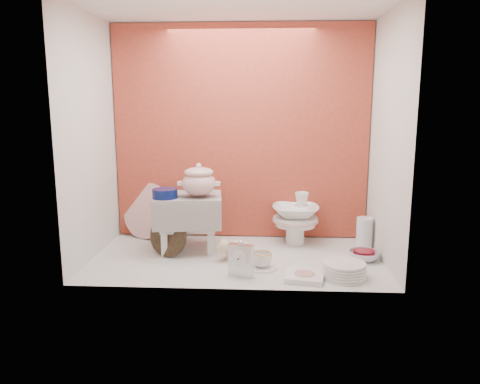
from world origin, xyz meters
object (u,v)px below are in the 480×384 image
object	(u,v)px
porcelain_tower	(295,218)
dinner_plate_stack	(344,270)
soup_tureen	(199,180)
plush_pig	(237,249)
gold_rim_teacup	(262,259)
crystal_bowl	(364,256)
step_stool	(189,223)
blue_white_vase	(172,224)
mantel_clock	(241,259)
floral_platter	(147,211)

from	to	relation	value
porcelain_tower	dinner_plate_stack	bearing A→B (deg)	-69.52
soup_tureen	plush_pig	bearing A→B (deg)	-24.80
gold_rim_teacup	crystal_bowl	xyz separation A→B (m)	(0.63, 0.18, -0.03)
step_stool	crystal_bowl	world-z (taller)	step_stool
plush_pig	dinner_plate_stack	world-z (taller)	plush_pig
soup_tureen	blue_white_vase	bearing A→B (deg)	133.31
blue_white_vase	dinner_plate_stack	world-z (taller)	blue_white_vase
mantel_clock	step_stool	bearing A→B (deg)	149.84
step_stool	soup_tureen	world-z (taller)	soup_tureen
plush_pig	gold_rim_teacup	distance (m)	0.23
soup_tureen	blue_white_vase	distance (m)	0.49
floral_platter	soup_tureen	bearing A→B (deg)	-37.71
soup_tureen	plush_pig	size ratio (longest dim) A/B	1.15
mantel_clock	dinner_plate_stack	xyz separation A→B (m)	(0.58, 0.01, -0.06)
plush_pig	crystal_bowl	xyz separation A→B (m)	(0.79, 0.02, -0.04)
mantel_clock	porcelain_tower	world-z (taller)	porcelain_tower
blue_white_vase	gold_rim_teacup	world-z (taller)	blue_white_vase
blue_white_vase	gold_rim_teacup	distance (m)	0.83
mantel_clock	gold_rim_teacup	size ratio (longest dim) A/B	1.78
mantel_clock	dinner_plate_stack	bearing A→B (deg)	21.51
step_stool	dinner_plate_stack	world-z (taller)	step_stool
plush_pig	crystal_bowl	distance (m)	0.79
blue_white_vase	porcelain_tower	xyz separation A→B (m)	(0.86, -0.01, 0.06)
step_stool	gold_rim_teacup	distance (m)	0.60
step_stool	blue_white_vase	distance (m)	0.26
floral_platter	blue_white_vase	world-z (taller)	floral_platter
step_stool	soup_tureen	xyz separation A→B (m)	(0.08, -0.05, 0.29)
gold_rim_teacup	dinner_plate_stack	bearing A→B (deg)	-14.27
gold_rim_teacup	plush_pig	bearing A→B (deg)	133.81
plush_pig	dinner_plate_stack	xyz separation A→B (m)	(0.62, -0.28, -0.02)
crystal_bowl	porcelain_tower	world-z (taller)	porcelain_tower
soup_tureen	mantel_clock	bearing A→B (deg)	-54.44
blue_white_vase	mantel_clock	bearing A→B (deg)	-51.30
step_stool	mantel_clock	bearing A→B (deg)	-57.14
plush_pig	crystal_bowl	bearing A→B (deg)	-5.71
mantel_clock	plush_pig	bearing A→B (deg)	118.46
step_stool	soup_tureen	size ratio (longest dim) A/B	1.66
blue_white_vase	dinner_plate_stack	xyz separation A→B (m)	(1.10, -0.64, -0.08)
soup_tureen	crystal_bowl	bearing A→B (deg)	-5.24
plush_pig	porcelain_tower	bearing A→B (deg)	35.58
blue_white_vase	porcelain_tower	world-z (taller)	porcelain_tower
crystal_bowl	porcelain_tower	xyz separation A→B (m)	(-0.41, 0.33, 0.15)
mantel_clock	gold_rim_teacup	distance (m)	0.18
blue_white_vase	crystal_bowl	bearing A→B (deg)	-15.04
soup_tureen	crystal_bowl	xyz separation A→B (m)	(1.04, -0.10, -0.45)
plush_pig	porcelain_tower	world-z (taller)	porcelain_tower
blue_white_vase	mantel_clock	xyz separation A→B (m)	(0.52, -0.65, -0.02)
gold_rim_teacup	step_stool	bearing A→B (deg)	145.99
soup_tureen	blue_white_vase	xyz separation A→B (m)	(-0.23, 0.25, -0.36)
dinner_plate_stack	mantel_clock	bearing A→B (deg)	-179.19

